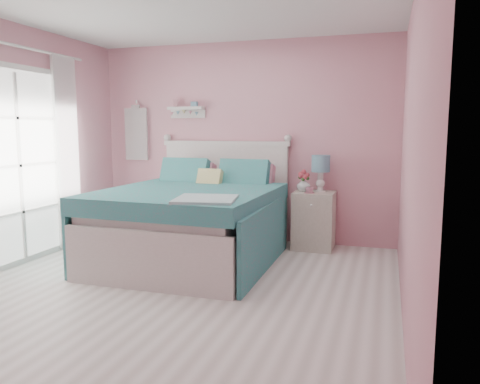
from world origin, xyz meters
The scene contains 12 objects.
floor centered at (0.00, 0.00, 0.00)m, with size 4.50×4.50×0.00m, color beige.
room_shell centered at (0.00, 0.00, 1.58)m, with size 4.50×4.50×4.50m.
bed centered at (-0.23, 1.12, 0.43)m, with size 1.83×2.29×1.31m.
nightstand centered at (1.00, 1.99, 0.36)m, with size 0.49×0.48×0.71m.
table_lamp centered at (1.06, 2.04, 1.02)m, with size 0.22×0.22×0.45m.
vase centered at (0.86, 1.99, 0.79)m, with size 0.17×0.17×0.17m, color white.
teacup centered at (0.96, 1.86, 0.74)m, with size 0.09×0.09×0.07m, color #BD7E94.
roses centered at (0.86, 1.98, 0.92)m, with size 0.14×0.11×0.12m.
wall_shelf centered at (-0.78, 2.19, 1.73)m, with size 0.50×0.15×0.25m.
hanging_dress centered at (-1.55, 2.18, 1.40)m, with size 0.34×0.03×0.72m, color white.
french_door centered at (-1.97, 0.40, 1.07)m, with size 0.04×1.32×2.16m.
curtain_far centered at (-1.92, 1.14, 1.18)m, with size 0.04×0.40×2.32m, color white.
Camera 1 is at (1.84, -3.70, 1.47)m, focal length 35.00 mm.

